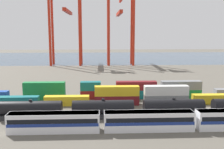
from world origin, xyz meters
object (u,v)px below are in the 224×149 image
at_px(shipping_container_2, 67,101).
at_px(gantry_crane_central, 120,21).
at_px(shipping_container_14, 136,94).
at_px(shipping_container_5, 166,99).
at_px(passenger_train, 149,120).
at_px(shipping_container_1, 16,101).
at_px(freight_tank_row, 139,108).
at_px(gantry_crane_west, 66,17).

relative_size(shipping_container_2, gantry_crane_central, 0.27).
bearing_deg(shipping_container_14, shipping_container_5, -42.61).
relative_size(passenger_train, shipping_container_5, 4.61).
relative_size(shipping_container_1, gantry_crane_central, 0.27).
height_order(shipping_container_1, shipping_container_2, same).
bearing_deg(shipping_container_14, shipping_container_2, -161.18).
distance_m(freight_tank_row, shipping_container_2, 21.10).
relative_size(shipping_container_14, gantry_crane_central, 0.27).
bearing_deg(gantry_crane_west, gantry_crane_central, -0.58).
xyz_separation_m(freight_tank_row, shipping_container_2, (-17.97, 11.02, -0.87)).
xyz_separation_m(shipping_container_1, shipping_container_5, (40.86, 0.00, 0.00)).
bearing_deg(shipping_container_2, gantry_crane_west, 97.18).
height_order(shipping_container_14, gantry_crane_west, gantry_crane_west).
distance_m(freight_tank_row, shipping_container_1, 33.47).
bearing_deg(freight_tank_row, shipping_container_5, 49.92).
xyz_separation_m(freight_tank_row, shipping_container_1, (-31.59, 11.02, -0.87)).
bearing_deg(gantry_crane_west, shipping_container_1, -91.00).
height_order(freight_tank_row, shipping_container_2, freight_tank_row).
height_order(shipping_container_5, gantry_crane_west, gantry_crane_west).
relative_size(freight_tank_row, gantry_crane_west, 1.29).
bearing_deg(shipping_container_1, gantry_crane_west, 89.00).
xyz_separation_m(shipping_container_5, gantry_crane_west, (-39.20, 94.97, 28.04)).
distance_m(shipping_container_1, shipping_container_14, 34.17).
relative_size(gantry_crane_west, gantry_crane_central, 1.09).
height_order(shipping_container_2, gantry_crane_west, gantry_crane_west).
bearing_deg(shipping_container_1, shipping_container_14, 11.43).
relative_size(passenger_train, gantry_crane_west, 1.14).
height_order(shipping_container_5, shipping_container_14, same).
bearing_deg(shipping_container_5, shipping_container_1, 180.00).
distance_m(gantry_crane_west, gantry_crane_central, 33.77).
xyz_separation_m(passenger_train, shipping_container_2, (-18.84, 19.15, -0.84)).
xyz_separation_m(shipping_container_2, shipping_container_14, (19.88, 6.77, 0.00)).
height_order(freight_tank_row, gantry_crane_central, gantry_crane_central).
xyz_separation_m(shipping_container_14, gantry_crane_central, (1.87, 87.86, 25.98)).
distance_m(shipping_container_2, shipping_container_14, 21.00).
height_order(shipping_container_1, gantry_crane_central, gantry_crane_central).
bearing_deg(shipping_container_2, passenger_train, -45.46).
xyz_separation_m(passenger_train, shipping_container_5, (8.40, 19.15, -0.84)).
xyz_separation_m(gantry_crane_west, gantry_crane_central, (33.70, -0.34, -2.06)).
relative_size(shipping_container_2, shipping_container_14, 1.00).
distance_m(passenger_train, gantry_crane_west, 121.29).
height_order(shipping_container_2, shipping_container_5, same).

